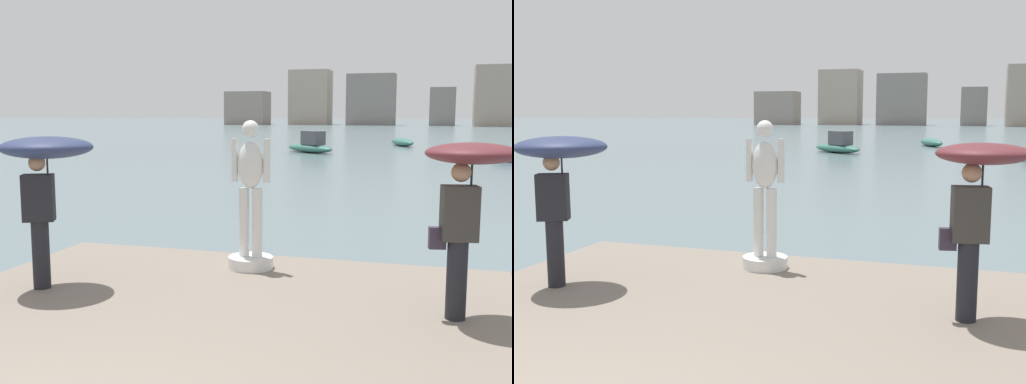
% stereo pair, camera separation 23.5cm
% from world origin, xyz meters
% --- Properties ---
extents(ground_plane, '(400.00, 400.00, 0.00)m').
position_xyz_m(ground_plane, '(0.00, 40.00, 0.00)').
color(ground_plane, slate).
extents(statue_white_figure, '(0.66, 0.66, 2.15)m').
position_xyz_m(statue_white_figure, '(-0.14, 6.09, 1.28)').
color(statue_white_figure, silver).
rests_on(statue_white_figure, pier).
extents(onlooker_left, '(1.54, 1.54, 1.96)m').
position_xyz_m(onlooker_left, '(-2.36, 4.41, 2.02)').
color(onlooker_left, black).
rests_on(onlooker_left, pier).
extents(onlooker_right, '(1.17, 1.17, 1.94)m').
position_xyz_m(onlooker_right, '(2.75, 4.66, 1.93)').
color(onlooker_right, black).
rests_on(onlooker_right, pier).
extents(boat_far, '(4.11, 3.71, 1.43)m').
position_xyz_m(boat_far, '(-5.63, 37.13, 0.49)').
color(boat_far, '#336B5B').
rests_on(boat_far, ground).
extents(boat_leftward, '(2.54, 4.25, 0.61)m').
position_xyz_m(boat_leftward, '(-0.34, 46.92, 0.31)').
color(boat_leftward, '#336B5B').
rests_on(boat_leftward, ground).
extents(distant_skyline, '(78.43, 12.65, 12.72)m').
position_xyz_m(distant_skyline, '(-0.76, 122.21, 5.14)').
color(distant_skyline, gray).
rests_on(distant_skyline, ground).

